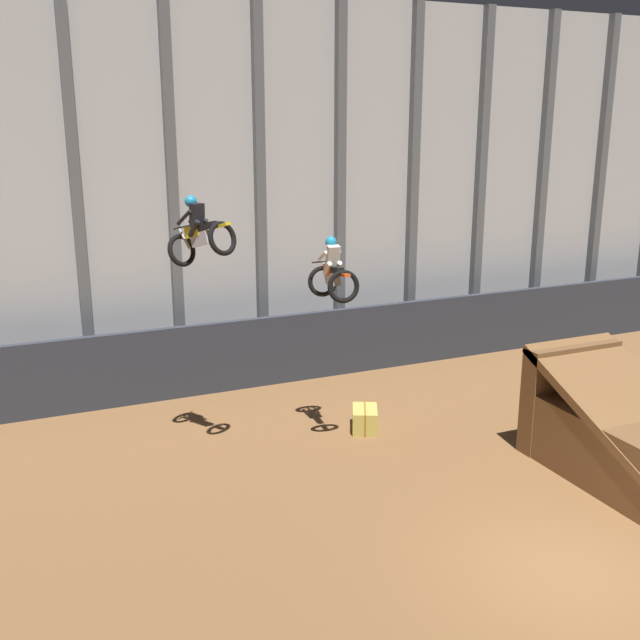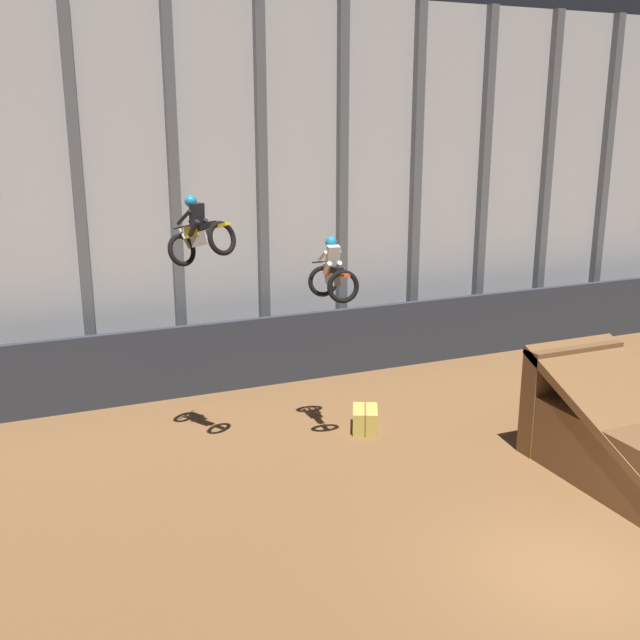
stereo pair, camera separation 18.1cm
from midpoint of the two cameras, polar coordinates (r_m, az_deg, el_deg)
ground_plane at (r=14.04m, az=18.82°, el=-17.86°), size 60.00×60.00×0.00m
arena_back_wall at (r=22.47m, az=-1.22°, el=9.92°), size 32.00×0.40×10.84m
lower_barrier at (r=22.04m, az=0.21°, el=-1.89°), size 31.36×0.20×2.01m
dirt_ramp at (r=17.41m, az=22.12°, el=-8.21°), size 2.44×5.71×2.66m
rider_bike_left_air at (r=16.22m, az=-8.87°, el=6.51°), size 1.38×1.81×1.62m
rider_bike_right_air at (r=16.84m, az=1.27°, el=3.54°), size 0.86×1.77×1.53m
hay_bale_trackside at (r=18.63m, az=3.74°, el=-7.56°), size 0.93×1.07×0.57m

